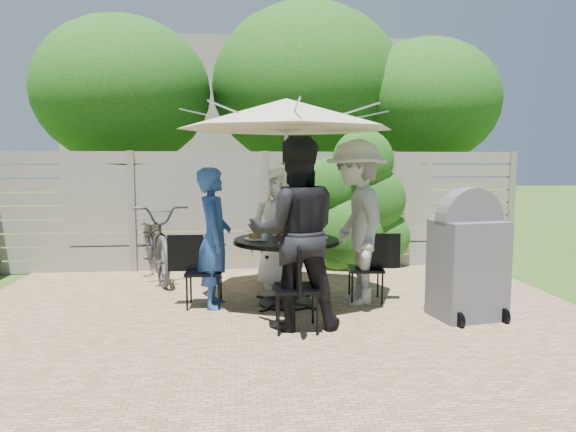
{
  "coord_description": "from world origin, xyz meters",
  "views": [
    {
      "loc": [
        -0.41,
        -4.9,
        1.68
      ],
      "look_at": [
        0.19,
        1.16,
        1.04
      ],
      "focal_mm": 32.0,
      "sensor_mm": 36.0,
      "label": 1
    }
  ],
  "objects": [
    {
      "name": "syrup_jug",
      "position": [
        0.09,
        1.01,
        0.87
      ],
      "size": [
        0.09,
        0.09,
        0.16
      ],
      "primitive_type": "cylinder",
      "color": "#59280C",
      "rests_on": "patio_table"
    },
    {
      "name": "glass_left",
      "position": [
        -0.11,
        0.85,
        0.86
      ],
      "size": [
        0.07,
        0.07,
        0.14
      ],
      "primitive_type": "cylinder",
      "color": "silver",
      "rests_on": "patio_table"
    },
    {
      "name": "chair_right",
      "position": [
        1.11,
        0.97,
        0.25
      ],
      "size": [
        0.63,
        0.45,
        0.84
      ],
      "rotation": [
        0.0,
        0.0,
        3.02
      ],
      "color": "black",
      "rests_on": "ground"
    },
    {
      "name": "person_front",
      "position": [
        0.16,
        0.13,
        0.97
      ],
      "size": [
        0.95,
        0.74,
        1.93
      ],
      "primitive_type": "imported",
      "rotation": [
        0.0,
        0.0,
        3.15
      ],
      "color": "black",
      "rests_on": "ground"
    },
    {
      "name": "bicycle",
      "position": [
        -1.61,
        2.6,
        0.55
      ],
      "size": [
        1.34,
        2.21,
        1.1
      ],
      "primitive_type": "imported",
      "rotation": [
        0.0,
        0.0,
        0.32
      ],
      "color": "#333338",
      "rests_on": "ground"
    },
    {
      "name": "chair_front",
      "position": [
        0.16,
        -0.0,
        0.27
      ],
      "size": [
        0.44,
        0.65,
        0.89
      ],
      "rotation": [
        0.0,
        0.0,
        1.54
      ],
      "color": "black",
      "rests_on": "ground"
    },
    {
      "name": "chair_back",
      "position": [
        0.13,
        1.93,
        0.27
      ],
      "size": [
        0.47,
        0.66,
        0.89
      ],
      "rotation": [
        0.0,
        0.0,
        4.81
      ],
      "color": "black",
      "rests_on": "ground"
    },
    {
      "name": "bbq_grill",
      "position": [
        2.02,
        0.25,
        0.64
      ],
      "size": [
        0.77,
        0.64,
        1.41
      ],
      "rotation": [
        0.0,
        0.0,
        0.17
      ],
      "color": "#525256",
      "rests_on": "ground"
    },
    {
      "name": "glass_back",
      "position": [
        0.04,
        1.22,
        0.86
      ],
      "size": [
        0.07,
        0.07,
        0.14
      ],
      "primitive_type": "cylinder",
      "color": "silver",
      "rests_on": "patio_table"
    },
    {
      "name": "glass_right",
      "position": [
        0.4,
        1.07,
        0.86
      ],
      "size": [
        0.07,
        0.07,
        0.14
      ],
      "primitive_type": "cylinder",
      "color": "silver",
      "rests_on": "patio_table"
    },
    {
      "name": "chair_left",
      "position": [
        -0.82,
        0.95,
        0.26
      ],
      "size": [
        0.62,
        0.42,
        0.85
      ],
      "rotation": [
        0.0,
        0.0,
        6.25
      ],
      "color": "black",
      "rests_on": "ground"
    },
    {
      "name": "plate_back",
      "position": [
        0.14,
        1.32,
        0.82
      ],
      "size": [
        0.26,
        0.26,
        0.06
      ],
      "color": "white",
      "rests_on": "patio_table"
    },
    {
      "name": "person_back",
      "position": [
        0.14,
        1.79,
        0.81
      ],
      "size": [
        0.79,
        0.52,
        1.61
      ],
      "primitive_type": "imported",
      "rotation": [
        0.0,
        0.0,
        6.29
      ],
      "color": "white",
      "rests_on": "ground"
    },
    {
      "name": "coffee_cup",
      "position": [
        0.24,
        1.18,
        0.85
      ],
      "size": [
        0.08,
        0.08,
        0.12
      ],
      "primitive_type": "cylinder",
      "color": "#C6B293",
      "rests_on": "patio_table"
    },
    {
      "name": "plate_right",
      "position": [
        0.51,
        0.97,
        0.82
      ],
      "size": [
        0.26,
        0.26,
        0.06
      ],
      "color": "white",
      "rests_on": "patio_table"
    },
    {
      "name": "person_right",
      "position": [
        0.98,
        0.97,
        0.97
      ],
      "size": [
        0.73,
        1.26,
        1.94
      ],
      "primitive_type": "imported",
      "rotation": [
        0.0,
        0.0,
        4.72
      ],
      "color": "#B0AEAB",
      "rests_on": "ground"
    },
    {
      "name": "backyard_envelope",
      "position": [
        0.09,
        10.29,
        2.61
      ],
      "size": [
        60.0,
        60.0,
        5.0
      ],
      "color": "#325019",
      "rests_on": "ground"
    },
    {
      "name": "plate_front",
      "position": [
        0.15,
        0.6,
        0.82
      ],
      "size": [
        0.26,
        0.26,
        0.06
      ],
      "color": "white",
      "rests_on": "patio_table"
    },
    {
      "name": "patio_table",
      "position": [
        0.15,
        0.96,
        0.55
      ],
      "size": [
        1.22,
        1.22,
        0.79
      ],
      "rotation": [
        0.0,
        0.0,
        0.01
      ],
      "color": "black",
      "rests_on": "ground"
    },
    {
      "name": "umbrella",
      "position": [
        0.15,
        0.96,
        2.22
      ],
      "size": [
        2.49,
        2.49,
        2.39
      ],
      "rotation": [
        0.0,
        0.0,
        0.01
      ],
      "color": "silver",
      "rests_on": "ground"
    },
    {
      "name": "person_left",
      "position": [
        -0.68,
        0.95,
        0.81
      ],
      "size": [
        0.39,
        0.59,
        1.62
      ],
      "primitive_type": "imported",
      "rotation": [
        0.0,
        0.0,
        7.86
      ],
      "color": "navy",
      "rests_on": "ground"
    },
    {
      "name": "plate_left",
      "position": [
        -0.21,
        0.96,
        0.82
      ],
      "size": [
        0.26,
        0.26,
        0.06
      ],
      "color": "white",
      "rests_on": "patio_table"
    }
  ]
}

